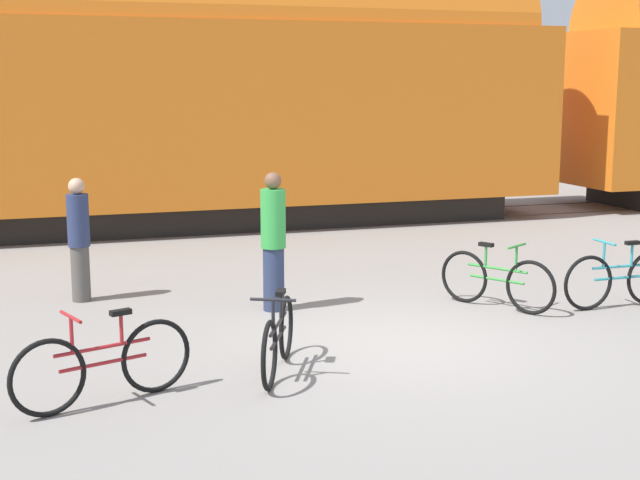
{
  "coord_description": "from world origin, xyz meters",
  "views": [
    {
      "loc": [
        -4.01,
        -9.08,
        2.98
      ],
      "look_at": [
        -0.73,
        0.94,
        1.1
      ],
      "focal_mm": 50.0,
      "sensor_mm": 36.0,
      "label": 1
    }
  ],
  "objects": [
    {
      "name": "rail_far",
      "position": [
        0.0,
        9.82,
        0.01
      ],
      "size": [
        56.53,
        0.07,
        0.01
      ],
      "primitive_type": "cube",
      "color": "#4C4238",
      "rests_on": "ground_plane"
    },
    {
      "name": "bicycle_black",
      "position": [
        -1.67,
        -0.54,
        0.37
      ],
      "size": [
        0.77,
        1.56,
        0.87
      ],
      "color": "black",
      "rests_on": "ground_plane"
    },
    {
      "name": "bicycle_teal",
      "position": [
        3.39,
        0.68,
        0.39
      ],
      "size": [
        1.72,
        0.46,
        0.92
      ],
      "color": "black",
      "rests_on": "ground_plane"
    },
    {
      "name": "person_in_navy",
      "position": [
        -3.42,
        3.29,
        0.87
      ],
      "size": [
        0.3,
        0.3,
        1.7
      ],
      "rotation": [
        0.0,
        0.0,
        4.07
      ],
      "color": "#514C47",
      "rests_on": "ground_plane"
    },
    {
      "name": "bicycle_maroon",
      "position": [
        -3.45,
        -0.9,
        0.38
      ],
      "size": [
        1.72,
        0.64,
        0.91
      ],
      "color": "black",
      "rests_on": "ground_plane"
    },
    {
      "name": "ground_plane",
      "position": [
        0.0,
        0.0,
        0.0
      ],
      "size": [
        80.0,
        80.0,
        0.0
      ],
      "primitive_type": "plane",
      "color": "gray"
    },
    {
      "name": "person_in_green",
      "position": [
        -1.03,
        1.97,
        0.93
      ],
      "size": [
        0.33,
        0.33,
        1.83
      ],
      "rotation": [
        0.0,
        0.0,
        2.95
      ],
      "color": "#283351",
      "rests_on": "ground_plane"
    },
    {
      "name": "rail_near",
      "position": [
        0.0,
        8.39,
        0.01
      ],
      "size": [
        56.53,
        0.07,
        0.01
      ],
      "primitive_type": "cube",
      "color": "#4C4238",
      "rests_on": "ground_plane"
    },
    {
      "name": "bicycle_green",
      "position": [
        1.81,
        1.15,
        0.38
      ],
      "size": [
        0.93,
        1.49,
        0.89
      ],
      "color": "black",
      "rests_on": "ground_plane"
    },
    {
      "name": "freight_train",
      "position": [
        0.0,
        9.1,
        2.91
      ],
      "size": [
        44.53,
        2.89,
        5.52
      ],
      "color": "black",
      "rests_on": "ground_plane"
    }
  ]
}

